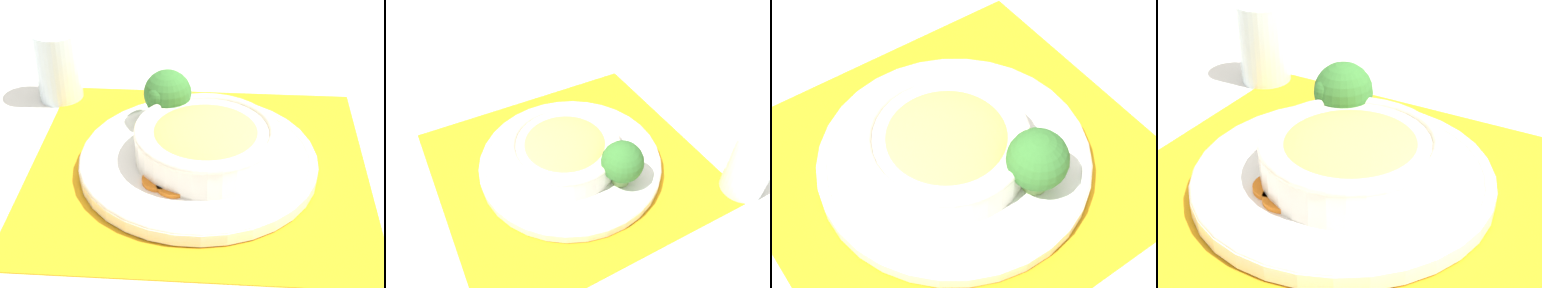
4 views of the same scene
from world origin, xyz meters
The scene contains 8 objects.
ground_plane centered at (0.00, 0.00, 0.00)m, with size 4.00×4.00×0.00m, color white.
placemat centered at (0.00, 0.00, 0.00)m, with size 0.46×0.49×0.00m.
plate centered at (0.00, 0.00, 0.02)m, with size 0.31×0.31×0.02m.
bowl centered at (0.00, -0.01, 0.05)m, with size 0.18×0.18×0.05m.
broccoli_floret centered at (0.08, 0.06, 0.06)m, with size 0.07×0.07×0.08m.
carrot_slice_near centered at (-0.06, 0.04, 0.02)m, with size 0.04×0.04×0.01m.
carrot_slice_middle centered at (-0.07, 0.02, 0.02)m, with size 0.04×0.04×0.01m.
water_glass centered at (0.15, 0.24, 0.05)m, with size 0.07×0.07×0.11m.
Camera 1 is at (-0.68, -0.12, 0.50)m, focal length 60.00 mm.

